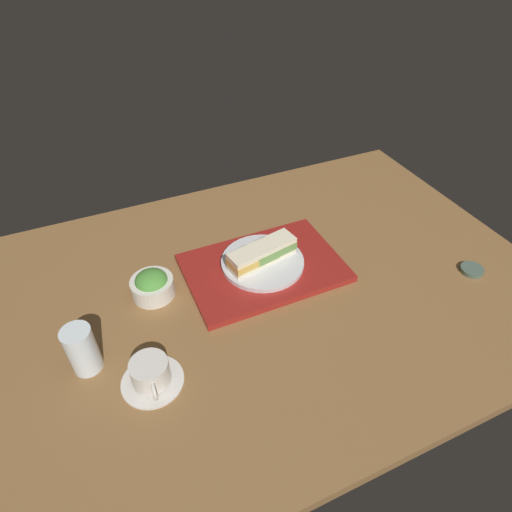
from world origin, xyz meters
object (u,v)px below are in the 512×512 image
object	(u,v)px
sandwich_middle	(262,253)
coffee_cup	(151,374)
sandwich_near	(281,244)
salad_bowl	(152,285)
small_sauce_dish	(472,270)
drinking_glass	(82,350)
sandwich_plate	(262,262)
sandwich_far	(242,262)

from	to	relation	value
sandwich_middle	coffee_cup	xyz separation A→B (cm)	(35.13, 22.41, -2.70)
sandwich_near	salad_bowl	world-z (taller)	sandwich_near
salad_bowl	small_sauce_dish	bearing A→B (deg)	161.78
coffee_cup	salad_bowl	bearing A→B (deg)	-104.39
sandwich_middle	coffee_cup	bearing A→B (deg)	32.54
sandwich_near	drinking_glass	bearing A→B (deg)	15.09
small_sauce_dish	sandwich_middle	bearing A→B (deg)	-25.02
drinking_glass	small_sauce_dish	world-z (taller)	drinking_glass
sandwich_plate	sandwich_far	xyz separation A→B (cm)	(6.05, 1.24, 3.07)
coffee_cup	drinking_glass	world-z (taller)	drinking_glass
salad_bowl	small_sauce_dish	world-z (taller)	salad_bowl
sandwich_plate	sandwich_middle	xyz separation A→B (cm)	(0.00, 0.00, 3.09)
sandwich_near	coffee_cup	world-z (taller)	sandwich_near
sandwich_near	salad_bowl	bearing A→B (deg)	-2.05
sandwich_plate	coffee_cup	xyz separation A→B (cm)	(35.13, 22.41, 0.39)
sandwich_near	sandwich_far	bearing A→B (deg)	11.60
sandwich_middle	small_sauce_dish	xyz separation A→B (cm)	(-50.68, 23.66, -4.91)
sandwich_far	drinking_glass	xyz separation A→B (cm)	(40.68, 11.74, 0.27)
salad_bowl	coffee_cup	distance (cm)	25.71
sandwich_near	sandwich_far	distance (cm)	12.35
sandwich_middle	coffee_cup	size ratio (longest dim) A/B	0.59
coffee_cup	sandwich_near	bearing A→B (deg)	-150.12
drinking_glass	sandwich_plate	bearing A→B (deg)	-164.47
sandwich_middle	sandwich_far	world-z (taller)	same
sandwich_far	coffee_cup	world-z (taller)	sandwich_far
sandwich_plate	salad_bowl	world-z (taller)	salad_bowl
salad_bowl	coffee_cup	bearing A→B (deg)	75.61
salad_bowl	small_sauce_dish	size ratio (longest dim) A/B	1.78
coffee_cup	sandwich_plate	bearing A→B (deg)	-147.46
sandwich_plate	drinking_glass	size ratio (longest dim) A/B	1.91
sandwich_plate	sandwich_far	world-z (taller)	sandwich_far
sandwich_near	sandwich_middle	world-z (taller)	same
sandwich_plate	drinking_glass	world-z (taller)	drinking_glass
sandwich_middle	sandwich_near	bearing A→B (deg)	-168.40
small_sauce_dish	coffee_cup	bearing A→B (deg)	-0.83
sandwich_far	small_sauce_dish	size ratio (longest dim) A/B	1.25
sandwich_far	drinking_glass	world-z (taller)	drinking_glass
coffee_cup	small_sauce_dish	bearing A→B (deg)	179.17
sandwich_far	coffee_cup	distance (cm)	36.07
sandwich_plate	sandwich_near	xyz separation A→B (cm)	(-6.05, -1.24, 3.10)
sandwich_plate	small_sauce_dish	distance (cm)	55.96
sandwich_near	sandwich_middle	size ratio (longest dim) A/B	0.98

